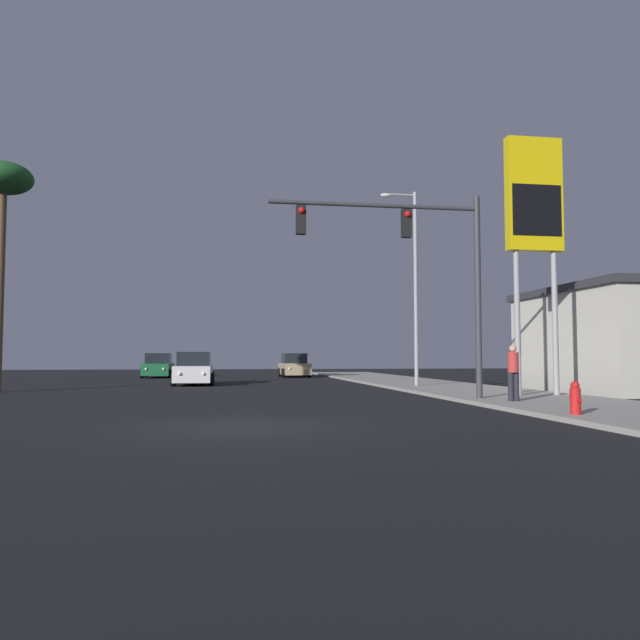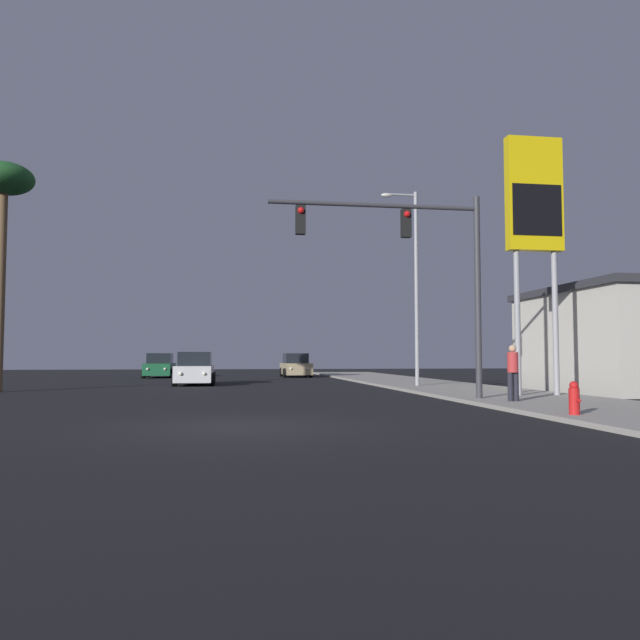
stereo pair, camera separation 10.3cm
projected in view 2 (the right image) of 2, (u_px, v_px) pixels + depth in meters
ground_plane at (237, 426)px, 12.86m from camera, size 120.00×120.00×0.00m
sidewalk_right at (480, 392)px, 24.13m from camera, size 5.00×60.00×0.12m
car_green at (160, 367)px, 43.09m from camera, size 2.04×4.32×1.68m
car_tan at (296, 366)px, 44.49m from camera, size 2.04×4.34×1.68m
car_white at (195, 370)px, 31.82m from camera, size 2.04×4.32×1.68m
traffic_light_mast at (420, 254)px, 19.80m from camera, size 6.86×0.36×6.50m
street_lamp at (414, 277)px, 28.84m from camera, size 1.74×0.24×9.00m
gas_station_sign at (534, 208)px, 21.76m from camera, size 2.00×0.42×9.00m
fire_hydrant at (574, 398)px, 14.19m from camera, size 0.24×0.34×0.76m
pedestrian_on_sidewalk at (513, 370)px, 18.54m from camera, size 0.34×0.32×1.67m
palm_tree_near at (3, 192)px, 25.77m from camera, size 2.40×2.40×9.48m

